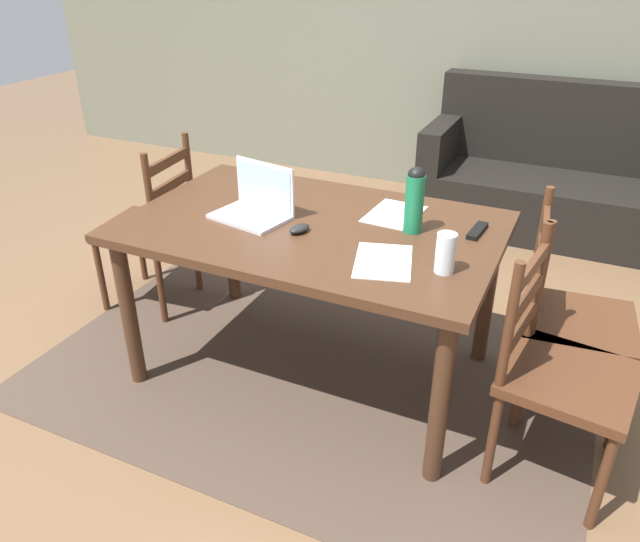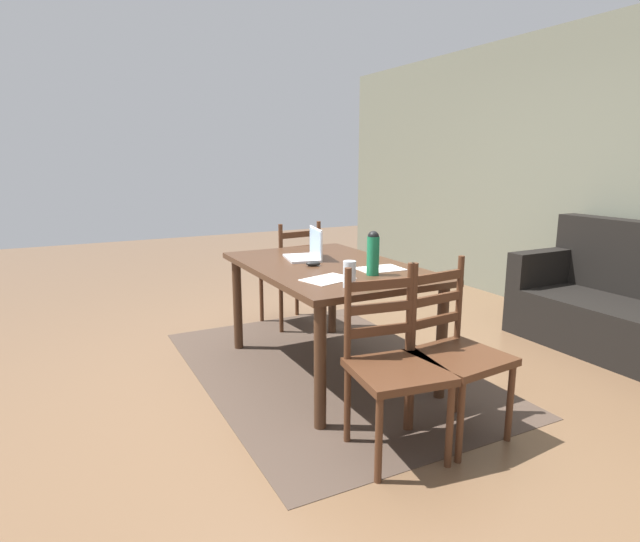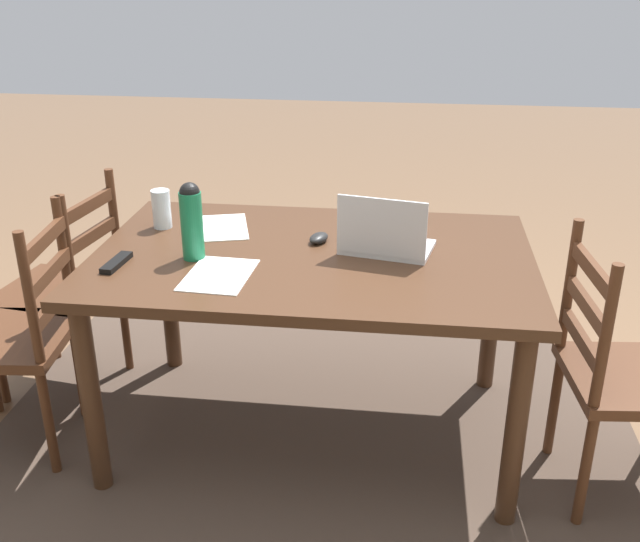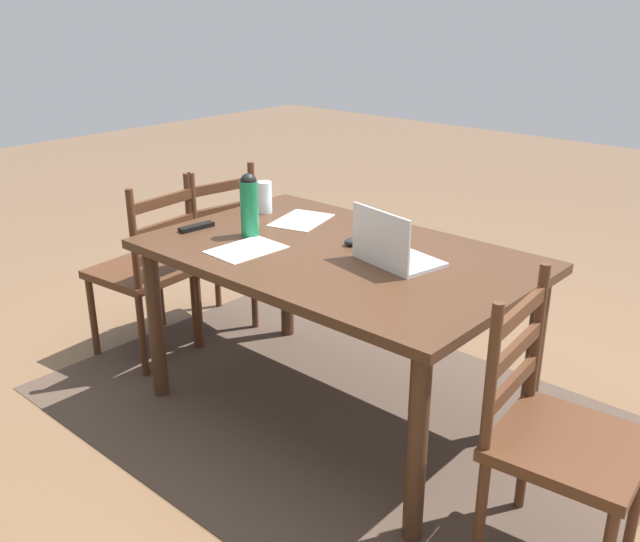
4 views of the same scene
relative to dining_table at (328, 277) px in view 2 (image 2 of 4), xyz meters
The scene contains 14 objects.
ground_plane 0.68m from the dining_table, ahead, with size 14.00×14.00×0.00m, color brown.
area_rug 0.68m from the dining_table, ahead, with size 2.56×1.75×0.01m, color #47382D.
wall_back 2.82m from the dining_table, 90.00° to the left, with size 8.00×0.12×2.70m, color #6B6D5B.
dining_table is the anchor object (origin of this frame).
chair_right_far 1.12m from the dining_table, 10.40° to the left, with size 0.48×0.48×0.95m.
chair_left_far 1.12m from the dining_table, 169.19° to the left, with size 0.48×0.48×0.95m.
chair_right_near 1.12m from the dining_table, 10.31° to the right, with size 0.50×0.50×0.95m.
laptop 0.30m from the dining_table, behind, with size 0.36×0.28×0.23m.
water_bottle 0.49m from the dining_table, 13.43° to the left, with size 0.08×0.08×0.28m.
drinking_glass 0.67m from the dining_table, 17.31° to the right, with size 0.07×0.07×0.15m, color silver.
computer_mouse 0.15m from the dining_table, 93.93° to the right, with size 0.06×0.10×0.03m, color black.
tv_remote 0.70m from the dining_table, 16.51° to the left, with size 0.04×0.17×0.02m, color black.
paper_stack_left 0.46m from the dining_table, 28.12° to the right, with size 0.21×0.30×0.00m, color white.
paper_stack_right 0.39m from the dining_table, 39.53° to the left, with size 0.21×0.30×0.00m, color white.
Camera 2 is at (3.10, -1.65, 1.48)m, focal length 29.22 mm.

